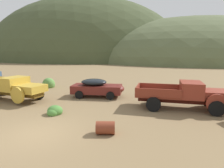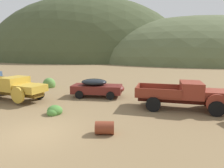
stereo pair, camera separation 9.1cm
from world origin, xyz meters
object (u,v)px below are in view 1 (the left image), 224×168
Objects in this scene: truck_faded_yellow at (14,88)px; truck_rust_red at (189,95)px; oil_drum_tipped at (105,128)px; car_oxblood at (98,87)px.

truck_faded_yellow is 13.34m from truck_rust_red.
truck_faded_yellow reaches higher than oil_drum_tipped.
car_oxblood is 0.73× the size of truck_rust_red.
oil_drum_tipped is at bearing -75.63° from car_oxblood.
oil_drum_tipped is (2.33, -7.29, -0.50)m from car_oxblood.
truck_faded_yellow is 6.80× the size of oil_drum_tipped.
truck_faded_yellow reaches higher than truck_rust_red.
truck_faded_yellow is at bearing -176.34° from truck_rust_red.
oil_drum_tipped is (-4.67, -4.99, -0.68)m from truck_rust_red.
car_oxblood is 4.58× the size of oil_drum_tipped.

